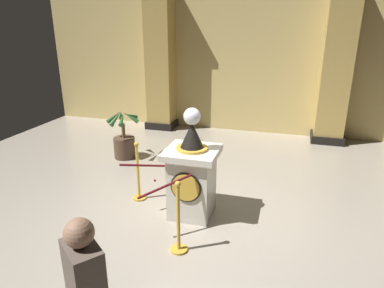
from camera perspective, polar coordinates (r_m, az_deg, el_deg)
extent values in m
plane|color=#9E9384|center=(5.50, 0.20, -12.51)|extent=(11.89, 11.89, 0.00)
cube|color=tan|center=(9.67, 8.84, 13.89)|extent=(11.89, 0.16, 4.02)
cube|color=beige|center=(5.41, 0.00, -6.96)|extent=(0.64, 0.64, 1.01)
cube|color=beige|center=(5.19, 0.00, -1.44)|extent=(0.81, 0.81, 0.10)
cylinder|color=gold|center=(5.07, -1.08, -7.36)|extent=(0.43, 0.03, 0.43)
cylinder|color=black|center=(5.08, -1.05, -7.31)|extent=(0.48, 0.01, 0.48)
cylinder|color=gold|center=(5.16, 0.00, -0.71)|extent=(0.48, 0.48, 0.04)
cone|color=black|center=(5.09, 0.00, 1.58)|extent=(0.35, 0.35, 0.39)
cylinder|color=gold|center=(5.04, 0.00, 3.62)|extent=(0.03, 0.03, 0.06)
sphere|color=silver|center=(5.01, 0.00, 4.68)|extent=(0.26, 0.26, 0.26)
cylinder|color=gold|center=(6.16, -8.81, -8.89)|extent=(0.24, 0.24, 0.03)
cylinder|color=gold|center=(5.95, -9.05, -4.85)|extent=(0.05, 0.05, 0.98)
sphere|color=gold|center=(5.75, -9.33, -0.03)|extent=(0.08, 0.08, 0.08)
cylinder|color=gold|center=(4.85, -2.23, -17.24)|extent=(0.24, 0.24, 0.03)
cylinder|color=gold|center=(4.59, -2.31, -12.58)|extent=(0.05, 0.05, 0.96)
sphere|color=gold|center=(4.34, -2.40, -6.74)|extent=(0.08, 0.08, 0.08)
cylinder|color=#591419|center=(5.47, -7.84, -3.59)|extent=(0.63, 0.60, 0.22)
cylinder|color=#591419|center=(4.77, -4.47, -7.06)|extent=(0.63, 0.60, 0.22)
sphere|color=#591419|center=(5.15, -6.23, -6.12)|extent=(0.04, 0.04, 0.04)
cube|color=black|center=(10.25, -4.94, 3.47)|extent=(0.82, 0.82, 0.20)
cube|color=tan|center=(9.91, -5.25, 13.69)|extent=(0.71, 0.71, 3.86)
cube|color=black|center=(9.65, 21.65, 1.10)|extent=(0.81, 0.81, 0.20)
cube|color=tan|center=(9.28, 23.07, 11.88)|extent=(0.70, 0.70, 3.86)
cylinder|color=#4C3828|center=(7.95, -11.25, -0.58)|extent=(0.48, 0.48, 0.48)
cylinder|color=brown|center=(7.82, -11.44, 2.23)|extent=(0.08, 0.08, 0.34)
cone|color=#265928|center=(7.68, -10.23, 4.46)|extent=(0.38, 0.17, 0.30)
cone|color=#265928|center=(7.82, -10.34, 4.71)|extent=(0.27, 0.38, 0.28)
cone|color=#265928|center=(7.92, -11.85, 4.80)|extent=(0.28, 0.34, 0.34)
cone|color=#265928|center=(7.79, -12.96, 4.48)|extent=(0.37, 0.17, 0.33)
cone|color=#265928|center=(7.61, -12.67, 4.16)|extent=(0.20, 0.36, 0.33)
cone|color=#265928|center=(7.55, -11.66, 4.10)|extent=(0.22, 0.38, 0.30)
cube|color=brown|center=(2.85, -17.49, -20.96)|extent=(0.42, 0.40, 0.61)
sphere|color=#997056|center=(2.60, -18.43, -13.97)|extent=(0.22, 0.22, 0.22)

